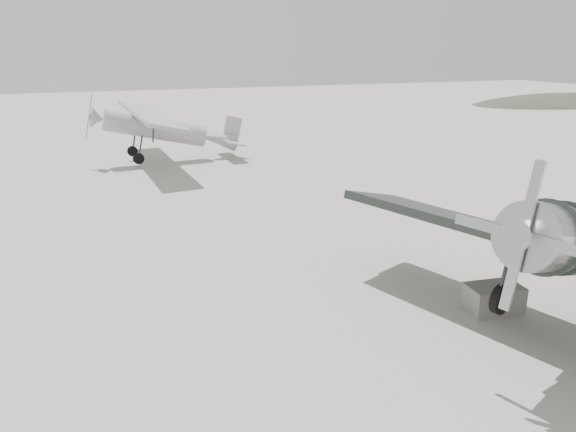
{
  "coord_description": "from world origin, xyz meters",
  "views": [
    {
      "loc": [
        -7.74,
        -12.7,
        6.81
      ],
      "look_at": [
        -1.35,
        3.5,
        1.5
      ],
      "focal_mm": 35.0,
      "sensor_mm": 36.0,
      "label": 1
    }
  ],
  "objects": [
    {
      "name": "highwing_monoplane",
      "position": [
        -2.44,
        21.35,
        2.26
      ],
      "size": [
        9.04,
        12.67,
        3.62
      ],
      "rotation": [
        0.0,
        0.23,
        0.02
      ],
      "color": "#97999B",
      "rests_on": "ground"
    },
    {
      "name": "ground",
      "position": [
        0.0,
        0.0,
        0.0
      ],
      "size": [
        160.0,
        160.0,
        0.0
      ],
      "primitive_type": "plane",
      "color": "#A19B8F",
      "rests_on": "ground"
    },
    {
      "name": "hill_northeast",
      "position": [
        50.0,
        40.0,
        0.0
      ],
      "size": [
        32.0,
        16.0,
        5.2
      ],
      "primitive_type": "ellipsoid",
      "color": "#303B2B",
      "rests_on": "ground"
    },
    {
      "name": "equipment_block",
      "position": [
        2.37,
        -2.0,
        0.36
      ],
      "size": [
        1.53,
        1.06,
        0.71
      ],
      "primitive_type": "cube",
      "rotation": [
        0.0,
        0.0,
        -0.13
      ],
      "color": "slate",
      "rests_on": "ground"
    }
  ]
}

